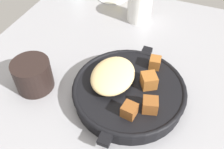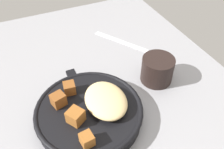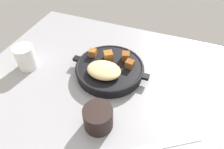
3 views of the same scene
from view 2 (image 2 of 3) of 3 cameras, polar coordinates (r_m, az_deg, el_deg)
name	(u,v)px [view 2 (image 2 of 3)]	position (r cm, az deg, el deg)	size (l,w,h in cm)	color
ground_plane	(102,103)	(63.87, -2.44, -6.72)	(103.59, 76.96, 2.40)	gray
cast_iron_skillet	(90,111)	(57.40, -5.15, -8.65)	(29.89, 25.54, 6.84)	black
butter_knife	(121,41)	(82.37, 2.13, 7.90)	(20.44, 1.60, 0.36)	silver
coffee_mug_dark	(157,70)	(66.90, 10.72, 1.16)	(8.82, 8.82, 7.33)	black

